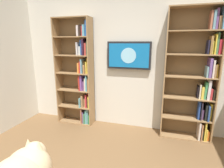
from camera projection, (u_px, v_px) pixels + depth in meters
wall_back at (129, 60)px, 3.39m from camera, size 4.52×0.06×2.70m
bookshelf_left at (196, 77)px, 2.96m from camera, size 0.85×0.28×2.23m
bookshelf_right at (79, 74)px, 3.58m from camera, size 0.75×0.28×2.14m
wall_mounted_tv at (129, 55)px, 3.29m from camera, size 0.82×0.07×0.51m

